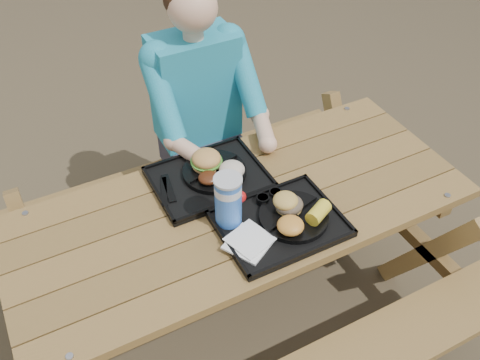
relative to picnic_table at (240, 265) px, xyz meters
name	(u,v)px	position (x,y,z in m)	size (l,w,h in m)	color
ground	(240,314)	(0.00, 0.00, -0.38)	(60.00, 60.00, 0.00)	#999999
picnic_table	(240,265)	(0.00, 0.00, 0.00)	(1.80, 1.49, 0.75)	#999999
tray_near	(280,224)	(0.08, -0.17, 0.39)	(0.45, 0.35, 0.02)	black
tray_far	(209,179)	(-0.05, 0.18, 0.39)	(0.45, 0.35, 0.02)	black
plate_near	(294,216)	(0.13, -0.17, 0.41)	(0.26, 0.26, 0.02)	black
plate_far	(214,172)	(-0.02, 0.19, 0.41)	(0.26, 0.26, 0.02)	black
napkin_stack	(249,243)	(-0.07, -0.21, 0.40)	(0.14, 0.14, 0.02)	white
soda_cup	(228,201)	(-0.08, -0.07, 0.49)	(0.10, 0.10, 0.20)	blue
condiment_bbq	(263,200)	(0.07, -0.05, 0.41)	(0.05, 0.05, 0.03)	#341305
condiment_mustard	(275,194)	(0.13, -0.04, 0.41)	(0.05, 0.05, 0.03)	yellow
sandwich	(290,199)	(0.13, -0.14, 0.47)	(0.10, 0.10, 0.10)	gold
mac_cheese	(291,225)	(0.08, -0.23, 0.44)	(0.10, 0.10, 0.05)	gold
corn_cob	(318,212)	(0.20, -0.23, 0.44)	(0.10, 0.10, 0.06)	yellow
cutlery_far	(169,188)	(-0.22, 0.19, 0.40)	(0.03, 0.16, 0.01)	black
burger	(206,156)	(-0.04, 0.23, 0.47)	(0.12, 0.12, 0.11)	#D4964B
baked_beans	(208,178)	(-0.07, 0.14, 0.43)	(0.08, 0.08, 0.04)	#4C220F
potato_salad	(232,170)	(0.03, 0.13, 0.44)	(0.10, 0.10, 0.06)	beige
diner	(199,130)	(0.11, 0.65, 0.27)	(0.48, 0.84, 1.28)	teal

